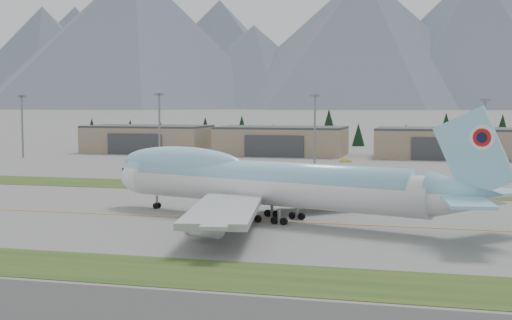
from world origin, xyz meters
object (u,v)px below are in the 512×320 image
(boeing_747_freighter, at_px, (267,182))
(service_vehicle_c, at_px, (508,162))
(hangar_center, at_px, (282,141))
(hangar_left, at_px, (148,139))
(service_vehicle_b, at_px, (345,162))
(hangar_right, at_px, (444,143))
(service_vehicle_a, at_px, (220,160))

(boeing_747_freighter, relative_size, service_vehicle_c, 17.55)
(boeing_747_freighter, distance_m, service_vehicle_c, 145.64)
(hangar_center, distance_m, service_vehicle_c, 81.96)
(hangar_left, xyz_separation_m, hangar_center, (55.00, 0.00, 0.00))
(boeing_747_freighter, distance_m, hangar_left, 171.25)
(service_vehicle_b, height_order, service_vehicle_c, service_vehicle_b)
(hangar_left, height_order, hangar_right, same)
(service_vehicle_c, bearing_deg, hangar_center, 174.12)
(hangar_right, height_order, service_vehicle_a, hangar_right)
(service_vehicle_a, bearing_deg, boeing_747_freighter, -74.60)
(hangar_right, height_order, service_vehicle_b, hangar_right)
(boeing_747_freighter, bearing_deg, service_vehicle_b, 108.93)
(hangar_center, xyz_separation_m, hangar_right, (60.00, 0.00, 0.00))
(service_vehicle_c, bearing_deg, hangar_right, 152.39)
(boeing_747_freighter, bearing_deg, hangar_center, 119.37)
(hangar_center, height_order, hangar_right, same)
(boeing_747_freighter, distance_m, service_vehicle_b, 121.06)
(boeing_747_freighter, relative_size, hangar_left, 1.54)
(service_vehicle_a, relative_size, service_vehicle_b, 0.92)
(service_vehicle_a, xyz_separation_m, service_vehicle_c, (96.25, 17.66, 0.00))
(hangar_center, relative_size, hangar_right, 1.00)
(hangar_center, height_order, service_vehicle_c, hangar_center)
(hangar_right, distance_m, service_vehicle_a, 81.26)
(service_vehicle_b, bearing_deg, service_vehicle_a, 80.50)
(service_vehicle_c, bearing_deg, service_vehicle_a, -166.91)
(hangar_left, relative_size, service_vehicle_b, 11.53)
(boeing_747_freighter, distance_m, hangar_center, 151.61)
(hangar_left, distance_m, service_vehicle_c, 136.52)
(hangar_center, distance_m, hangar_right, 60.00)
(boeing_747_freighter, xyz_separation_m, service_vehicle_a, (-45.53, 118.72, -6.44))
(hangar_right, distance_m, service_vehicle_b, 42.68)
(service_vehicle_a, bearing_deg, hangar_right, 16.02)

